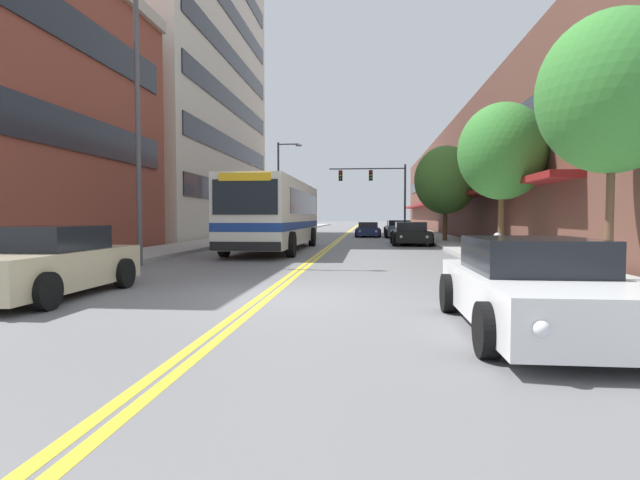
{
  "coord_description": "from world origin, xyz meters",
  "views": [
    {
      "loc": [
        2.01,
        -9.55,
        1.57
      ],
      "look_at": [
        -1.0,
        21.25,
        0.12
      ],
      "focal_mm": 28.0,
      "sensor_mm": 36.0,
      "label": 1
    }
  ],
  "objects_px": {
    "car_beige_parked_left_mid": "(44,264)",
    "street_lamp_left_far": "(282,181)",
    "car_champagne_parked_left_near": "(293,229)",
    "car_black_parked_right_far": "(411,234)",
    "car_dark_grey_parked_left_far": "(280,229)",
    "street_tree_right_mid": "(502,152)",
    "car_slate_blue_parked_right_mid": "(399,229)",
    "traffic_signal_mast": "(378,184)",
    "street_tree_right_near": "(613,93)",
    "fire_hydrant": "(497,248)",
    "city_bus": "(277,212)",
    "car_red_parked_right_end": "(395,228)",
    "street_lamp_left_near": "(144,99)",
    "car_white_parked_right_foreground": "(534,288)",
    "street_tree_right_far": "(446,180)",
    "car_navy_moving_lead": "(368,230)"
  },
  "relations": [
    {
      "from": "car_champagne_parked_left_near",
      "to": "car_white_parked_right_foreground",
      "type": "relative_size",
      "value": 0.93
    },
    {
      "from": "street_tree_right_mid",
      "to": "fire_hydrant",
      "type": "distance_m",
      "value": 5.71
    },
    {
      "from": "car_white_parked_right_foreground",
      "to": "car_navy_moving_lead",
      "type": "distance_m",
      "value": 32.42
    },
    {
      "from": "street_lamp_left_near",
      "to": "street_tree_right_far",
      "type": "bearing_deg",
      "value": 52.24
    },
    {
      "from": "car_champagne_parked_left_near",
      "to": "car_beige_parked_left_mid",
      "type": "bearing_deg",
      "value": -89.88
    },
    {
      "from": "car_beige_parked_left_mid",
      "to": "street_tree_right_near",
      "type": "height_order",
      "value": "street_tree_right_near"
    },
    {
      "from": "traffic_signal_mast",
      "to": "fire_hydrant",
      "type": "distance_m",
      "value": 29.28
    },
    {
      "from": "car_black_parked_right_far",
      "to": "car_beige_parked_left_mid",
      "type": "bearing_deg",
      "value": -114.5
    },
    {
      "from": "car_champagne_parked_left_near",
      "to": "car_red_parked_right_end",
      "type": "relative_size",
      "value": 0.99
    },
    {
      "from": "car_white_parked_right_foreground",
      "to": "traffic_signal_mast",
      "type": "bearing_deg",
      "value": 92.18
    },
    {
      "from": "street_lamp_left_far",
      "to": "city_bus",
      "type": "bearing_deg",
      "value": -80.85
    },
    {
      "from": "traffic_signal_mast",
      "to": "fire_hydrant",
      "type": "height_order",
      "value": "traffic_signal_mast"
    },
    {
      "from": "car_dark_grey_parked_left_far",
      "to": "street_lamp_left_near",
      "type": "bearing_deg",
      "value": -92.18
    },
    {
      "from": "street_lamp_left_near",
      "to": "street_tree_right_far",
      "type": "distance_m",
      "value": 19.09
    },
    {
      "from": "car_navy_moving_lead",
      "to": "traffic_signal_mast",
      "type": "distance_m",
      "value": 6.59
    },
    {
      "from": "car_white_parked_right_foreground",
      "to": "car_black_parked_right_far",
      "type": "bearing_deg",
      "value": 89.75
    },
    {
      "from": "car_dark_grey_parked_left_far",
      "to": "car_red_parked_right_end",
      "type": "xyz_separation_m",
      "value": [
        8.71,
        9.18,
        -0.08
      ]
    },
    {
      "from": "street_tree_right_far",
      "to": "fire_hydrant",
      "type": "bearing_deg",
      "value": -92.4
    },
    {
      "from": "car_dark_grey_parked_left_far",
      "to": "car_black_parked_right_far",
      "type": "relative_size",
      "value": 1.1
    },
    {
      "from": "city_bus",
      "to": "car_red_parked_right_end",
      "type": "bearing_deg",
      "value": 72.72
    },
    {
      "from": "car_slate_blue_parked_right_mid",
      "to": "car_black_parked_right_far",
      "type": "relative_size",
      "value": 1.12
    },
    {
      "from": "car_beige_parked_left_mid",
      "to": "street_tree_right_near",
      "type": "relative_size",
      "value": 0.74
    },
    {
      "from": "car_champagne_parked_left_near",
      "to": "car_navy_moving_lead",
      "type": "xyz_separation_m",
      "value": [
        6.36,
        -2.47,
        -0.02
      ]
    },
    {
      "from": "car_beige_parked_left_mid",
      "to": "traffic_signal_mast",
      "type": "height_order",
      "value": "traffic_signal_mast"
    },
    {
      "from": "car_dark_grey_parked_left_far",
      "to": "street_tree_right_mid",
      "type": "bearing_deg",
      "value": -53.2
    },
    {
      "from": "car_champagne_parked_left_near",
      "to": "street_tree_right_near",
      "type": "relative_size",
      "value": 0.69
    },
    {
      "from": "traffic_signal_mast",
      "to": "street_tree_right_far",
      "type": "height_order",
      "value": "traffic_signal_mast"
    },
    {
      "from": "car_navy_moving_lead",
      "to": "traffic_signal_mast",
      "type": "height_order",
      "value": "traffic_signal_mast"
    },
    {
      "from": "street_tree_right_mid",
      "to": "car_red_parked_right_end",
      "type": "bearing_deg",
      "value": 96.49
    },
    {
      "from": "car_dark_grey_parked_left_far",
      "to": "street_tree_right_mid",
      "type": "distance_m",
      "value": 19.51
    },
    {
      "from": "car_slate_blue_parked_right_mid",
      "to": "street_lamp_left_far",
      "type": "height_order",
      "value": "street_lamp_left_far"
    },
    {
      "from": "car_slate_blue_parked_right_mid",
      "to": "fire_hydrant",
      "type": "bearing_deg",
      "value": -85.77
    },
    {
      "from": "street_tree_right_mid",
      "to": "car_navy_moving_lead",
      "type": "bearing_deg",
      "value": 105.14
    },
    {
      "from": "car_navy_moving_lead",
      "to": "street_tree_right_mid",
      "type": "distance_m",
      "value": 20.26
    },
    {
      "from": "city_bus",
      "to": "car_red_parked_right_end",
      "type": "distance_m",
      "value": 22.53
    },
    {
      "from": "car_dark_grey_parked_left_far",
      "to": "car_white_parked_right_foreground",
      "type": "height_order",
      "value": "car_dark_grey_parked_left_far"
    },
    {
      "from": "car_beige_parked_left_mid",
      "to": "street_lamp_left_far",
      "type": "height_order",
      "value": "street_lamp_left_far"
    },
    {
      "from": "street_tree_right_near",
      "to": "car_slate_blue_parked_right_mid",
      "type": "bearing_deg",
      "value": 96.8
    },
    {
      "from": "car_white_parked_right_foreground",
      "to": "street_tree_right_mid",
      "type": "distance_m",
      "value": 13.86
    },
    {
      "from": "car_beige_parked_left_mid",
      "to": "car_red_parked_right_end",
      "type": "relative_size",
      "value": 1.07
    },
    {
      "from": "car_black_parked_right_far",
      "to": "car_red_parked_right_end",
      "type": "xyz_separation_m",
      "value": [
        0.03,
        16.45,
        -0.03
      ]
    },
    {
      "from": "car_black_parked_right_far",
      "to": "fire_hydrant",
      "type": "xyz_separation_m",
      "value": [
        1.59,
        -12.46,
        0.01
      ]
    },
    {
      "from": "car_dark_grey_parked_left_far",
      "to": "street_tree_right_far",
      "type": "distance_m",
      "value": 12.41
    },
    {
      "from": "car_slate_blue_parked_right_mid",
      "to": "traffic_signal_mast",
      "type": "height_order",
      "value": "traffic_signal_mast"
    },
    {
      "from": "car_white_parked_right_foreground",
      "to": "car_champagne_parked_left_near",
      "type": "bearing_deg",
      "value": 103.96
    },
    {
      "from": "car_red_parked_right_end",
      "to": "street_lamp_left_near",
      "type": "relative_size",
      "value": 0.45
    },
    {
      "from": "car_red_parked_right_end",
      "to": "street_lamp_left_near",
      "type": "distance_m",
      "value": 31.18
    },
    {
      "from": "car_champagne_parked_left_near",
      "to": "car_black_parked_right_far",
      "type": "bearing_deg",
      "value": -57.3
    },
    {
      "from": "car_champagne_parked_left_near",
      "to": "car_slate_blue_parked_right_mid",
      "type": "distance_m",
      "value": 9.48
    },
    {
      "from": "street_tree_right_near",
      "to": "traffic_signal_mast",
      "type": "bearing_deg",
      "value": 97.97
    }
  ]
}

